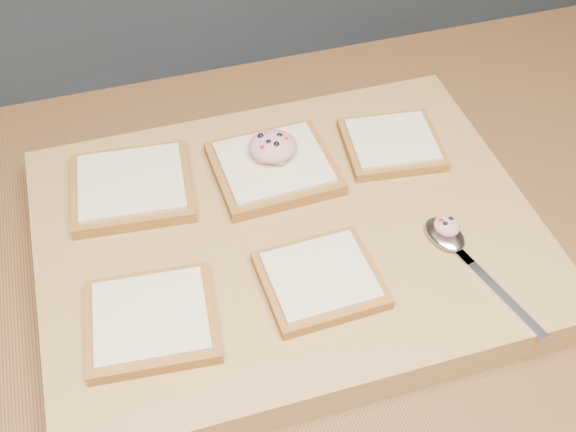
# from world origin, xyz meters

# --- Properties ---
(cutting_board) EXTENTS (0.52, 0.40, 0.04)m
(cutting_board) POSITION_xyz_m (-0.18, 0.05, 0.92)
(cutting_board) COLOR tan
(cutting_board) RESTS_ON island_counter
(bread_far_left) EXTENTS (0.14, 0.13, 0.02)m
(bread_far_left) POSITION_xyz_m (-0.33, 0.15, 0.95)
(bread_far_left) COLOR #9F5F29
(bread_far_left) RESTS_ON cutting_board
(bread_far_center) EXTENTS (0.14, 0.13, 0.02)m
(bread_far_center) POSITION_xyz_m (-0.17, 0.13, 0.95)
(bread_far_center) COLOR #9F5F29
(bread_far_center) RESTS_ON cutting_board
(bread_far_right) EXTENTS (0.12, 0.11, 0.02)m
(bread_far_right) POSITION_xyz_m (-0.03, 0.13, 0.95)
(bread_far_right) COLOR #9F5F29
(bread_far_right) RESTS_ON cutting_board
(bread_near_left) EXTENTS (0.13, 0.12, 0.02)m
(bread_near_left) POSITION_xyz_m (-0.34, -0.03, 0.95)
(bread_near_left) COLOR #9F5F29
(bread_near_left) RESTS_ON cutting_board
(bread_near_center) EXTENTS (0.12, 0.11, 0.02)m
(bread_near_center) POSITION_xyz_m (-0.17, -0.03, 0.95)
(bread_near_center) COLOR #9F5F29
(bread_near_center) RESTS_ON cutting_board
(tuna_salad_dollop) EXTENTS (0.05, 0.05, 0.03)m
(tuna_salad_dollop) POSITION_xyz_m (-0.17, 0.14, 0.97)
(tuna_salad_dollop) COLOR #DC948D
(tuna_salad_dollop) RESTS_ON bread_far_center
(spoon) EXTENTS (0.06, 0.17, 0.01)m
(spoon) POSITION_xyz_m (-0.02, -0.03, 0.95)
(spoon) COLOR silver
(spoon) RESTS_ON cutting_board
(spoon_salad) EXTENTS (0.03, 0.03, 0.02)m
(spoon_salad) POSITION_xyz_m (-0.03, -0.01, 0.96)
(spoon_salad) COLOR #DC948D
(spoon_salad) RESTS_ON spoon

